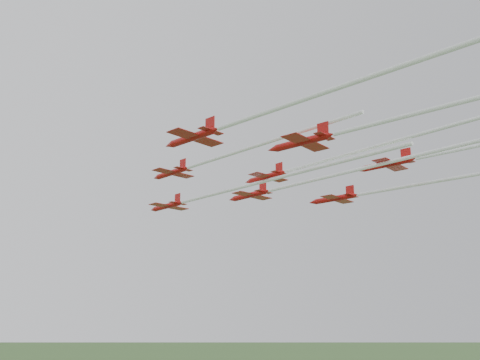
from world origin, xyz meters
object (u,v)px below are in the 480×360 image
jet_row3_mid (329,160)px  jet_row4_right (471,147)px  jet_row4_left (415,114)px  jet_lead (218,193)px  jet_row2_left (209,161)px  jet_row2_right (298,184)px  jet_row3_right (420,184)px  jet_row3_left (283,106)px

jet_row3_mid → jet_row4_right: jet_row4_right is taller
jet_row3_mid → jet_row4_left: bearing=-113.2°
jet_lead → jet_row4_left: bearing=-100.7°
jet_row2_left → jet_row2_right: (20.91, 3.13, -0.46)m
jet_row3_right → jet_row4_left: 34.71m
jet_row2_left → jet_row2_right: jet_row2_left is taller
jet_row3_mid → jet_row3_right: 22.19m
jet_row2_right → jet_row3_left: size_ratio=0.90×
jet_row2_left → jet_row3_right: (36.00, -12.91, -2.19)m
jet_row2_left → jet_row3_left: jet_row2_left is taller
jet_row2_right → jet_row3_right: size_ratio=0.88×
jet_row2_left → jet_row4_left: bearing=-88.9°
jet_row4_left → jet_row3_mid: bearing=59.2°
jet_row4_left → jet_row4_right: bearing=1.6°
jet_row2_right → jet_row3_mid: 18.88m
jet_lead → jet_row2_left: (-7.36, -10.53, 2.45)m
jet_row3_mid → jet_row3_right: size_ratio=0.85×
jet_row3_left → jet_lead: bearing=57.3°
jet_row2_right → jet_row3_right: bearing=-60.3°
jet_row2_right → jet_row3_right: (15.10, -16.04, -1.73)m
jet_row4_right → jet_row3_left: bearing=161.0°
jet_row2_left → jet_row2_right: size_ratio=0.81×
jet_row4_left → jet_row4_right: size_ratio=1.08×
jet_row3_right → jet_row4_left: size_ratio=1.07×
jet_lead → jet_row2_right: bearing=-42.3°
jet_row3_left → jet_row3_mid: jet_row3_left is taller
jet_lead → jet_row4_right: (24.54, -37.45, 2.50)m
jet_row2_right → jet_row3_mid: (-7.03, -17.49, -0.98)m
jet_row2_right → jet_row4_left: jet_row2_right is taller
jet_row2_right → jet_lead: bearing=137.8°
jet_row3_right → jet_row2_right: bearing=114.5°
jet_row4_left → jet_row4_right: 23.90m
jet_row3_mid → jet_row4_left: size_ratio=0.91×
jet_row2_right → jet_row3_left: 38.33m
jet_row2_right → jet_row4_right: bearing=-83.5°
jet_row2_left → jet_row2_right: 21.14m
jet_row4_left → jet_row4_right: jet_row4_right is taller
jet_row2_left → jet_row4_right: (31.89, -26.92, 0.05)m
jet_row3_right → jet_row3_mid: bearing=165.0°
jet_row3_left → jet_row3_mid: (17.17, 12.23, -0.88)m
jet_row3_right → jet_row3_left: bearing=-179.6°
jet_row2_right → jet_row3_left: (-24.21, -29.72, -0.11)m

